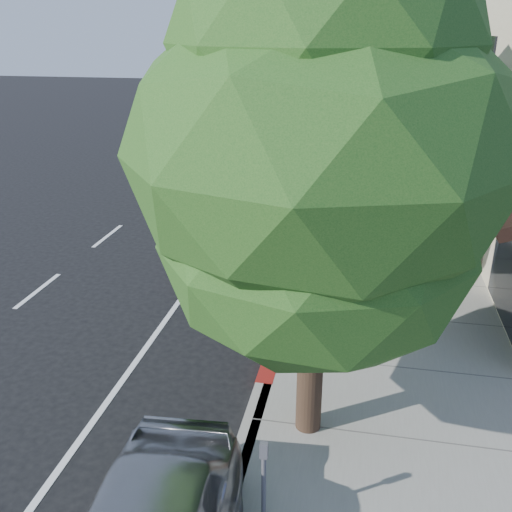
% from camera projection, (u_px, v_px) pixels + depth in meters
% --- Properties ---
extents(ground, '(120.00, 120.00, 0.00)m').
position_uv_depth(ground, '(273.00, 360.00, 11.10)').
color(ground, black).
rests_on(ground, ground).
extents(sidewalk, '(4.60, 56.00, 0.15)m').
position_uv_depth(sidewalk, '(387.00, 230.00, 17.93)').
color(sidewalk, gray).
rests_on(sidewalk, ground).
extents(curb, '(0.30, 56.00, 0.15)m').
position_uv_depth(curb, '(314.00, 226.00, 18.34)').
color(curb, '#9E998E').
rests_on(curb, ground).
extents(curb_red_segment, '(0.32, 4.00, 0.15)m').
position_uv_depth(curb_red_segment, '(281.00, 332.00, 11.98)').
color(curb_red_segment, maroon).
rests_on(curb_red_segment, ground).
extents(street_tree_0, '(5.16, 5.16, 7.41)m').
position_uv_depth(street_tree_0, '(319.00, 159.00, 7.45)').
color(street_tree_0, black).
rests_on(street_tree_0, ground).
extents(street_tree_1, '(4.72, 4.72, 7.73)m').
position_uv_depth(street_tree_1, '(344.00, 87.00, 12.78)').
color(street_tree_1, black).
rests_on(street_tree_1, ground).
extents(street_tree_2, '(4.33, 4.33, 6.58)m').
position_uv_depth(street_tree_2, '(352.00, 94.00, 18.53)').
color(street_tree_2, black).
rests_on(street_tree_2, ground).
extents(street_tree_3, '(5.68, 5.68, 8.74)m').
position_uv_depth(street_tree_3, '(360.00, 45.00, 23.48)').
color(street_tree_3, black).
rests_on(street_tree_3, ground).
extents(street_tree_4, '(4.06, 4.06, 7.89)m').
position_uv_depth(street_tree_4, '(363.00, 47.00, 29.05)').
color(street_tree_4, black).
rests_on(street_tree_4, ground).
extents(street_tree_5, '(4.58, 4.58, 7.24)m').
position_uv_depth(street_tree_5, '(364.00, 54.00, 34.73)').
color(street_tree_5, black).
rests_on(street_tree_5, ground).
extents(cyclist, '(0.48, 0.67, 1.71)m').
position_uv_depth(cyclist, '(265.00, 260.00, 13.63)').
color(cyclist, white).
rests_on(cyclist, ground).
extents(bicycle, '(2.00, 1.26, 0.99)m').
position_uv_depth(bicycle, '(230.00, 288.00, 12.98)').
color(bicycle, navy).
rests_on(bicycle, ground).
extents(silver_suv, '(2.98, 6.16, 1.69)m').
position_uv_depth(silver_suv, '(243.00, 224.00, 16.10)').
color(silver_suv, '#B1B2B6').
rests_on(silver_suv, ground).
extents(dark_sedan, '(1.82, 4.48, 1.45)m').
position_uv_depth(dark_sedan, '(309.00, 182.00, 20.93)').
color(dark_sedan, black).
rests_on(dark_sedan, ground).
extents(white_pickup, '(3.08, 6.50, 1.83)m').
position_uv_depth(white_pickup, '(330.00, 131.00, 29.94)').
color(white_pickup, silver).
rests_on(white_pickup, ground).
extents(dark_suv_far, '(2.57, 5.11, 1.67)m').
position_uv_depth(dark_suv_far, '(309.00, 116.00, 35.17)').
color(dark_suv_far, black).
rests_on(dark_suv_far, ground).
extents(pedestrian, '(0.94, 0.88, 1.54)m').
position_uv_depth(pedestrian, '(390.00, 171.00, 21.63)').
color(pedestrian, black).
rests_on(pedestrian, sidewalk).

